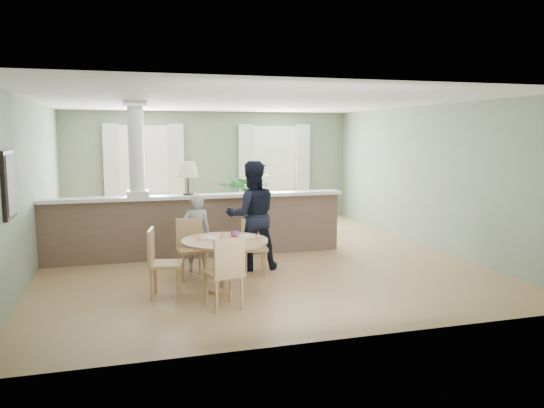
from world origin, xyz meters
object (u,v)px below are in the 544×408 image
object	(u,v)px
chair_far_boy	(190,245)
chair_near	(226,270)
dining_table	(225,250)
sofa	(179,221)
chair_far_man	(254,244)
chair_side	(160,260)
man_person	(252,215)
child_person	(197,233)
houseplant	(245,194)

from	to	relation	value
chair_far_boy	chair_near	world-z (taller)	chair_near
dining_table	sofa	bearing A→B (deg)	93.82
chair_far_man	chair_side	world-z (taller)	chair_side
dining_table	chair_side	distance (m)	0.89
chair_far_boy	man_person	xyz separation A→B (m)	(1.02, 0.24, 0.38)
sofa	child_person	bearing A→B (deg)	-100.01
chair_far_man	man_person	bearing A→B (deg)	88.44
dining_table	chair_far_boy	distance (m)	0.90
chair_side	chair_far_man	bearing A→B (deg)	-48.80
chair_far_boy	chair_side	xyz separation A→B (m)	(-0.51, -0.88, 0.02)
chair_side	man_person	bearing A→B (deg)	-42.10
chair_far_boy	chair_near	distance (m)	1.63
dining_table	chair_side	world-z (taller)	chair_side
chair_far_boy	chair_far_man	size ratio (longest dim) A/B	1.05
sofa	houseplant	xyz separation A→B (m)	(1.74, 1.51, 0.32)
chair_near	child_person	distance (m)	1.95
sofa	chair_side	size ratio (longest dim) A/B	3.16
chair_near	chair_side	xyz separation A→B (m)	(-0.73, 0.73, 0.00)
houseplant	man_person	xyz separation A→B (m)	(-0.86, -4.06, 0.13)
houseplant	man_person	bearing A→B (deg)	-101.92
dining_table	chair_side	bearing A→B (deg)	-175.30
dining_table	chair_near	size ratio (longest dim) A/B	1.30
sofa	chair_near	world-z (taller)	chair_near
chair_far_man	man_person	distance (m)	0.49
houseplant	chair_far_man	bearing A→B (deg)	-101.65
chair_far_man	chair_near	size ratio (longest dim) A/B	0.92
houseplant	chair_far_man	xyz separation A→B (m)	(-0.89, -4.34, -0.28)
man_person	houseplant	bearing A→B (deg)	-100.02
child_person	man_person	bearing A→B (deg)	176.12
houseplant	chair_far_boy	distance (m)	4.70
chair_near	chair_side	distance (m)	1.04
child_person	man_person	xyz separation A→B (m)	(0.87, -0.09, 0.25)
chair_far_boy	man_person	distance (m)	1.11
chair_side	child_person	bearing A→B (deg)	-16.89
chair_far_man	child_person	distance (m)	0.92
chair_far_boy	sofa	bearing A→B (deg)	83.14
sofa	chair_side	distance (m)	3.73
sofa	chair_far_man	world-z (taller)	sofa
chair_far_boy	chair_far_man	bearing A→B (deg)	-6.10
sofa	chair_side	world-z (taller)	chair_side
dining_table	chair_far_man	distance (m)	0.99
dining_table	child_person	world-z (taller)	child_person
houseplant	chair_near	distance (m)	6.15
chair_far_man	houseplant	bearing A→B (deg)	84.47
chair_side	sofa	bearing A→B (deg)	1.56
chair_side	child_person	distance (m)	1.38
sofa	child_person	size ratio (longest dim) A/B	2.36
sofa	child_person	distance (m)	2.47
dining_table	chair_near	bearing A→B (deg)	-100.72
chair_near	man_person	size ratio (longest dim) A/B	0.53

